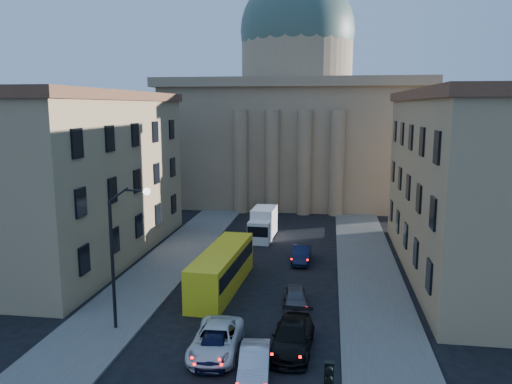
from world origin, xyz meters
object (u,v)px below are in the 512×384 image
at_px(box_truck, 263,225).
at_px(street_lamp, 120,246).
at_px(car_right_near, 254,363).
at_px(car_left_near, 214,346).
at_px(city_bus, 222,268).

bearing_deg(box_truck, street_lamp, -101.22).
height_order(car_right_near, box_truck, box_truck).
bearing_deg(car_right_near, box_truck, 91.42).
relative_size(car_left_near, box_truck, 0.75).
bearing_deg(car_right_near, street_lamp, 149.81).
height_order(street_lamp, city_bus, street_lamp).
distance_m(car_left_near, city_bus, 10.47).
xyz_separation_m(street_lamp, car_left_near, (6.17, -2.52, -4.57)).
height_order(street_lamp, car_left_near, street_lamp).
xyz_separation_m(street_lamp, city_bus, (4.39, 7.76, -3.68)).
bearing_deg(street_lamp, city_bus, 60.48).
bearing_deg(city_bus, street_lamp, -116.37).
relative_size(street_lamp, car_left_near, 2.09).
distance_m(street_lamp, box_truck, 23.36).
relative_size(car_right_near, box_truck, 0.75).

